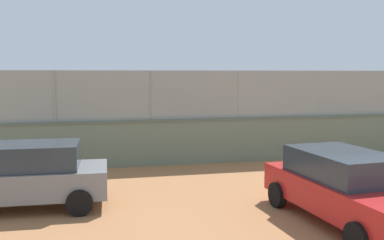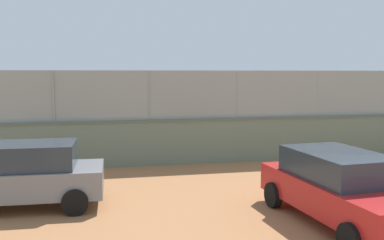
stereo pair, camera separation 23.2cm
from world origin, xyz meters
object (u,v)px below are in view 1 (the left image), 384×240
at_px(player_foreground_swinging, 104,131).
at_px(parked_car_red, 346,186).
at_px(player_baseline_waiting, 162,113).
at_px(parked_car_grey, 26,175).
at_px(spare_ball_by_wall, 218,156).
at_px(sports_ball, 77,164).
at_px(player_crossing_court, 258,124).

distance_m(player_foreground_swinging, parked_car_red, 10.85).
distance_m(player_foreground_swinging, player_baseline_waiting, 8.90).
bearing_deg(parked_car_grey, spare_ball_by_wall, -141.85).
bearing_deg(player_baseline_waiting, sports_ball, 65.66).
xyz_separation_m(player_foreground_swinging, parked_car_grey, (2.07, 6.97, -0.13)).
relative_size(player_foreground_swinging, spare_ball_by_wall, 9.60).
relative_size(player_crossing_court, spare_ball_by_wall, 10.00).
xyz_separation_m(player_crossing_court, sports_ball, (7.82, 2.54, -0.92)).
bearing_deg(sports_ball, player_baseline_waiting, -114.34).
height_order(player_foreground_swinging, parked_car_grey, player_foreground_swinging).
xyz_separation_m(player_foreground_swinging, spare_ball_by_wall, (-4.23, 2.02, -0.87)).
bearing_deg(player_foreground_swinging, parked_car_red, 117.22).
height_order(sports_ball, parked_car_grey, parked_car_grey).
height_order(player_baseline_waiting, player_crossing_court, player_crossing_court).
distance_m(player_baseline_waiting, spare_ball_by_wall, 10.19).
relative_size(player_crossing_court, parked_car_red, 0.37).
height_order(player_foreground_swinging, parked_car_red, player_foreground_swinging).
relative_size(player_baseline_waiting, parked_car_red, 0.34).
bearing_deg(parked_car_red, player_baseline_waiting, -85.73).
xyz_separation_m(player_baseline_waiting, player_crossing_court, (-3.16, 7.76, 0.09)).
relative_size(player_foreground_swinging, player_baseline_waiting, 1.05).
xyz_separation_m(player_baseline_waiting, spare_ball_by_wall, (-0.60, 10.14, -0.82)).
bearing_deg(parked_car_grey, player_crossing_court, -140.43).
bearing_deg(player_foreground_swinging, parked_car_grey, 73.48).
bearing_deg(player_foreground_swinging, sports_ball, 64.91).
xyz_separation_m(player_crossing_court, parked_car_grey, (8.86, 7.32, -0.17)).
bearing_deg(player_baseline_waiting, player_foreground_swinging, 65.86).
xyz_separation_m(player_crossing_court, spare_ball_by_wall, (2.56, 2.37, -0.91)).
bearing_deg(player_crossing_court, parked_car_red, 79.62).
height_order(player_foreground_swinging, player_crossing_court, player_crossing_court).
bearing_deg(parked_car_red, player_foreground_swinging, -62.78).
height_order(player_crossing_court, parked_car_grey, player_crossing_court).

